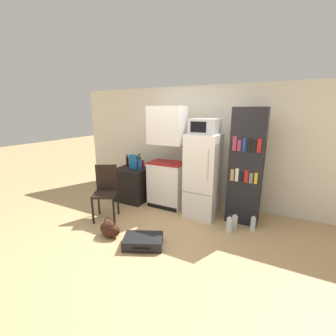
{
  "coord_description": "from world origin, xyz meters",
  "views": [
    {
      "loc": [
        1.58,
        -2.5,
        1.93
      ],
      "look_at": [
        -0.17,
        0.85,
        0.96
      ],
      "focal_mm": 24.0,
      "sensor_mm": 36.0,
      "label": 1
    }
  ],
  "objects": [
    {
      "name": "side_table",
      "position": [
        -1.28,
        1.3,
        0.36
      ],
      "size": [
        0.69,
        0.61,
        0.71
      ],
      "color": "black",
      "rests_on": "ground_plane"
    },
    {
      "name": "bookshelf",
      "position": [
        1.05,
        1.41,
        0.99
      ],
      "size": [
        0.54,
        0.38,
        1.99
      ],
      "color": "black",
      "rests_on": "ground_plane"
    },
    {
      "name": "handbag",
      "position": [
        -0.7,
        -0.11,
        0.12
      ],
      "size": [
        0.36,
        0.2,
        0.33
      ],
      "color": "#33190F",
      "rests_on": "ground_plane"
    },
    {
      "name": "wall_back",
      "position": [
        0.2,
        2.0,
        1.21
      ],
      "size": [
        6.4,
        0.1,
        2.41
      ],
      "color": "silver",
      "rests_on": "ground_plane"
    },
    {
      "name": "microwave",
      "position": [
        0.31,
        1.3,
        1.66
      ],
      "size": [
        0.47,
        0.42,
        0.26
      ],
      "color": "#B7B7BC",
      "rests_on": "refrigerator"
    },
    {
      "name": "refrigerator",
      "position": [
        0.31,
        1.3,
        0.77
      ],
      "size": [
        0.56,
        0.62,
        1.53
      ],
      "color": "white",
      "rests_on": "ground_plane"
    },
    {
      "name": "water_bottle_front",
      "position": [
        0.98,
        1.07,
        0.12
      ],
      "size": [
        0.09,
        0.09,
        0.28
      ],
      "color": "silver",
      "rests_on": "ground_plane"
    },
    {
      "name": "water_bottle_middle",
      "position": [
        0.93,
        0.9,
        0.13
      ],
      "size": [
        0.1,
        0.1,
        0.31
      ],
      "color": "silver",
      "rests_on": "ground_plane"
    },
    {
      "name": "bottle_olive_oil",
      "position": [
        -1.23,
        1.51,
        0.84
      ],
      "size": [
        0.08,
        0.08,
        0.29
      ],
      "color": "#566619",
      "rests_on": "side_table"
    },
    {
      "name": "water_bottle_back",
      "position": [
        1.27,
        1.13,
        0.12
      ],
      "size": [
        0.08,
        0.08,
        0.29
      ],
      "color": "silver",
      "rests_on": "ground_plane"
    },
    {
      "name": "cereal_box",
      "position": [
        -1.25,
        1.32,
        0.86
      ],
      "size": [
        0.19,
        0.07,
        0.3
      ],
      "color": "#1E66A8",
      "rests_on": "side_table"
    },
    {
      "name": "kitchen_hutch",
      "position": [
        -0.47,
        1.37,
        0.94
      ],
      "size": [
        0.71,
        0.47,
        2.01
      ],
      "color": "white",
      "rests_on": "ground_plane"
    },
    {
      "name": "suitcase_large_flat",
      "position": [
        -0.09,
        -0.09,
        0.08
      ],
      "size": [
        0.66,
        0.56,
        0.15
      ],
      "rotation": [
        0.0,
        0.0,
        0.44
      ],
      "color": "black",
      "rests_on": "ground_plane"
    },
    {
      "name": "chair",
      "position": [
        -1.21,
        0.4,
        0.58
      ],
      "size": [
        0.54,
        0.54,
        0.98
      ],
      "rotation": [
        0.0,
        0.0,
        0.49
      ],
      "color": "black",
      "rests_on": "ground_plane"
    },
    {
      "name": "bottle_ketchup_red",
      "position": [
        -1.09,
        1.44,
        0.79
      ],
      "size": [
        0.07,
        0.07,
        0.18
      ],
      "color": "#AD1914",
      "rests_on": "side_table"
    },
    {
      "name": "bottle_wine_dark",
      "position": [
        -1.52,
        1.45,
        0.82
      ],
      "size": [
        0.06,
        0.06,
        0.26
      ],
      "color": "black",
      "rests_on": "side_table"
    },
    {
      "name": "bottle_blue_soda",
      "position": [
        -1.07,
        1.31,
        0.82
      ],
      "size": [
        0.08,
        0.08,
        0.26
      ],
      "color": "#1E47A3",
      "rests_on": "side_table"
    },
    {
      "name": "ground_plane",
      "position": [
        0.0,
        0.0,
        0.0
      ],
      "size": [
        24.0,
        24.0,
        0.0
      ],
      "primitive_type": "plane",
      "color": "tan"
    }
  ]
}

